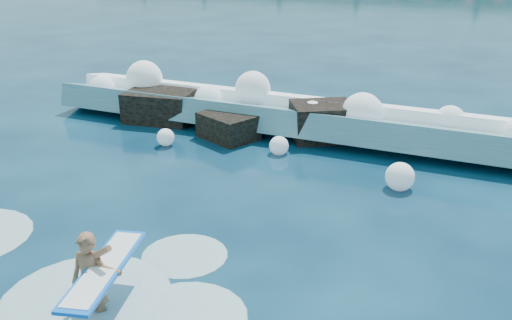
# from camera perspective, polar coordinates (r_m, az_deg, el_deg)

# --- Properties ---
(ground) EXTENTS (200.00, 200.00, 0.00)m
(ground) POSITION_cam_1_polar(r_m,az_deg,el_deg) (12.66, -9.97, -7.13)
(ground) COLOR #072038
(ground) RESTS_ON ground
(breaking_wave) EXTENTS (16.09, 2.59, 1.39)m
(breaking_wave) POSITION_cam_1_polar(r_m,az_deg,el_deg) (18.73, 2.76, 4.41)
(breaking_wave) COLOR teal
(breaking_wave) RESTS_ON ground
(rock_cluster) EXTENTS (8.13, 3.27, 1.31)m
(rock_cluster) POSITION_cam_1_polar(r_m,az_deg,el_deg) (18.81, -2.76, 4.27)
(rock_cluster) COLOR black
(rock_cluster) RESTS_ON ground
(surfer_with_board) EXTENTS (1.23, 2.98, 1.82)m
(surfer_with_board) POSITION_cam_1_polar(r_m,az_deg,el_deg) (10.06, -15.93, -11.43)
(surfer_with_board) COLOR #8D5D42
(surfer_with_board) RESTS_ON ground
(wave_spray) EXTENTS (15.11, 4.46, 1.89)m
(wave_spray) POSITION_cam_1_polar(r_m,az_deg,el_deg) (18.60, 1.48, 5.67)
(wave_spray) COLOR white
(wave_spray) RESTS_ON ground
(surf_foam) EXTENTS (9.52, 5.53, 0.15)m
(surf_foam) POSITION_cam_1_polar(r_m,az_deg,el_deg) (11.29, -19.01, -11.94)
(surf_foam) COLOR silver
(surf_foam) RESTS_ON ground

